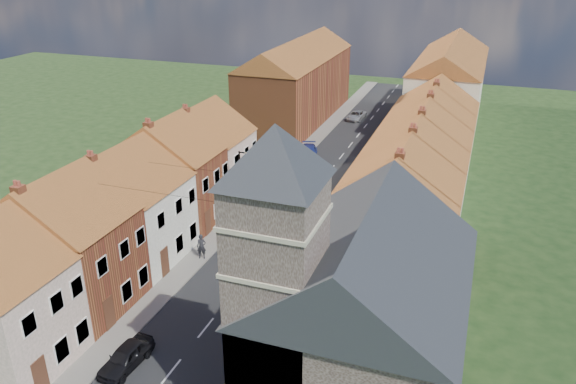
{
  "coord_description": "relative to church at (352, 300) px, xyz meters",
  "views": [
    {
      "loc": [
        13.93,
        -18.26,
        20.94
      ],
      "look_at": [
        0.47,
        19.3,
        3.5
      ],
      "focal_mm": 35.0,
      "sensor_mm": 36.0,
      "label": 1
    }
  ],
  "objects": [
    {
      "name": "pavement_left",
      "position": [
        -13.76,
        26.68,
        -5.82
      ],
      "size": [
        1.8,
        90.0,
        0.12
      ],
      "primitive_type": "cube",
      "color": "slate",
      "rests_on": "ground"
    },
    {
      "name": "road",
      "position": [
        -9.36,
        26.68,
        -5.87
      ],
      "size": [
        7.0,
        90.0,
        0.02
      ],
      "primitive_type": "cube",
      "color": "black",
      "rests_on": "ground"
    },
    {
      "name": "cottage_l_pink",
      "position": [
        -18.66,
        20.52,
        -1.51
      ],
      "size": [
        8.3,
        6.3,
        8.8
      ],
      "color": "#FFD4C9",
      "rests_on": "ground"
    },
    {
      "name": "cottage_r_cream_far",
      "position": [
        -0.06,
        36.37,
        -1.4
      ],
      "size": [
        8.3,
        6.0,
        9.0
      ],
      "color": "beige",
      "rests_on": "ground"
    },
    {
      "name": "car_far",
      "position": [
        -12.56,
        33.0,
        -5.25
      ],
      "size": [
        3.04,
        4.67,
        1.26
      ],
      "primitive_type": "imported",
      "rotation": [
        0.0,
        0.0,
        0.32
      ],
      "color": "navy",
      "rests_on": "ground"
    },
    {
      "name": "cottage_l_white",
      "position": [
        -18.66,
        8.62,
        -1.51
      ],
      "size": [
        8.3,
        6.9,
        8.8
      ],
      "color": "white",
      "rests_on": "ground"
    },
    {
      "name": "cottage_l_brick_mid",
      "position": [
        -18.66,
        14.72,
        -1.35
      ],
      "size": [
        8.3,
        5.7,
        9.1
      ],
      "color": "brown",
      "rests_on": "ground"
    },
    {
      "name": "pedestrian_left",
      "position": [
        -13.34,
        9.83,
        -4.82
      ],
      "size": [
        0.79,
        0.64,
        1.87
      ],
      "primitive_type": "imported",
      "rotation": [
        0.0,
        0.0,
        0.33
      ],
      "color": "black",
      "rests_on": "pavement_left"
    },
    {
      "name": "block_right_far",
      "position": [
        -0.06,
        51.68,
        -0.58
      ],
      "size": [
        8.3,
        24.2,
        10.5
      ],
      "color": "beige",
      "rests_on": "ground"
    },
    {
      "name": "lamppost",
      "position": [
        -13.17,
        16.68,
        -2.34
      ],
      "size": [
        0.88,
        0.15,
        6.0
      ],
      "color": "black",
      "rests_on": "pavement_left"
    },
    {
      "name": "cottage_r_pink",
      "position": [
        -0.06,
        25.57,
        -1.4
      ],
      "size": [
        8.3,
        6.0,
        9.0
      ],
      "color": "white",
      "rests_on": "ground"
    },
    {
      "name": "car_distant",
      "position": [
        -11.2,
        49.17,
        -5.32
      ],
      "size": [
        2.19,
        4.15,
        1.11
      ],
      "primitive_type": "imported",
      "rotation": [
        0.0,
        0.0,
        -0.09
      ],
      "color": "#A4A7AC",
      "rests_on": "ground"
    },
    {
      "name": "block_left_far",
      "position": [
        -18.66,
        46.68,
        -0.58
      ],
      "size": [
        8.3,
        24.2,
        10.5
      ],
      "color": "brown",
      "rests_on": "ground"
    },
    {
      "name": "pedestrian_right",
      "position": [
        -4.65,
        3.45,
        -4.82
      ],
      "size": [
        1.01,
        0.85,
        1.87
      ],
      "primitive_type": "imported",
      "rotation": [
        0.0,
        0.0,
        3.31
      ],
      "color": "black",
      "rests_on": "pavement_right"
    },
    {
      "name": "car_mid",
      "position": [
        -12.56,
        20.66,
        -5.1
      ],
      "size": [
        1.74,
        4.76,
        1.56
      ],
      "primitive_type": "imported",
      "rotation": [
        0.0,
        0.0,
        0.02
      ],
      "color": "#9FA0A7",
      "rests_on": "ground"
    },
    {
      "name": "cottage_l_cream",
      "position": [
        -18.66,
        2.22,
        -1.35
      ],
      "size": [
        8.3,
        6.3,
        9.1
      ],
      "color": "brown",
      "rests_on": "ground"
    },
    {
      "name": "cottage_r_white_far",
      "position": [
        -0.06,
        30.97,
        -1.4
      ],
      "size": [
        8.3,
        5.2,
        9.0
      ],
      "color": "white",
      "rests_on": "ground"
    },
    {
      "name": "church",
      "position": [
        0.0,
        0.0,
        0.0
      ],
      "size": [
        11.25,
        14.25,
        15.2
      ],
      "color": "#3E312B",
      "rests_on": "ground"
    },
    {
      "name": "pavement_right",
      "position": [
        -4.96,
        26.68,
        -5.82
      ],
      "size": [
        1.8,
        90.0,
        0.12
      ],
      "primitive_type": "cube",
      "color": "slate",
      "rests_on": "ground"
    },
    {
      "name": "cottage_r_white_near",
      "position": [
        -0.06,
        14.77,
        -1.4
      ],
      "size": [
        8.3,
        6.0,
        9.0
      ],
      "color": "brown",
      "rests_on": "ground"
    },
    {
      "name": "car_near",
      "position": [
        -11.85,
        -1.75,
        -5.25
      ],
      "size": [
        1.71,
        3.75,
        1.25
      ],
      "primitive_type": "imported",
      "rotation": [
        0.0,
        0.0,
        -0.06
      ],
      "color": "black",
      "rests_on": "ground"
    },
    {
      "name": "cottage_r_cream_mid",
      "position": [
        -0.06,
        20.17,
        -1.4
      ],
      "size": [
        8.3,
        5.2,
        9.0
      ],
      "color": "#FFD4C9",
      "rests_on": "ground"
    },
    {
      "name": "cottage_r_tudor",
      "position": [
        -0.09,
        9.37,
        -1.41
      ],
      "size": [
        8.3,
        5.2,
        9.0
      ],
      "color": "beige",
      "rests_on": "ground"
    }
  ]
}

